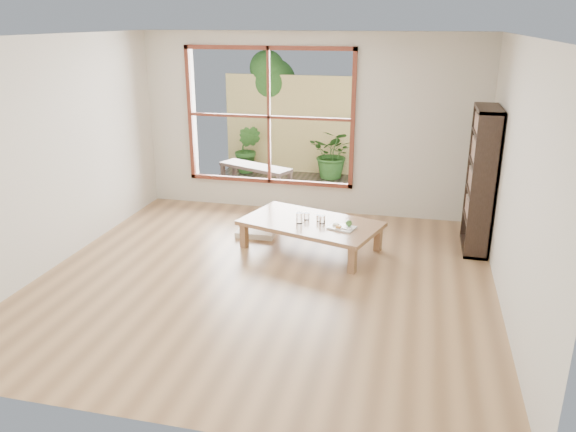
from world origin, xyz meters
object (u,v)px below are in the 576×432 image
bookshelf (481,180)px  food_tray (343,227)px  garden_bench (255,169)px  low_table (311,225)px

bookshelf → food_tray: bookshelf is taller
garden_bench → bookshelf: bearing=-5.2°
garden_bench → food_tray: bearing=-30.7°
low_table → food_tray: 0.45m
low_table → garden_bench: (-1.40, 2.29, 0.05)m
food_tray → bookshelf: bearing=38.8°
garden_bench → low_table: bearing=-36.1°
bookshelf → garden_bench: 3.89m
low_table → bookshelf: bearing=31.4°
low_table → food_tray: size_ratio=5.17×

